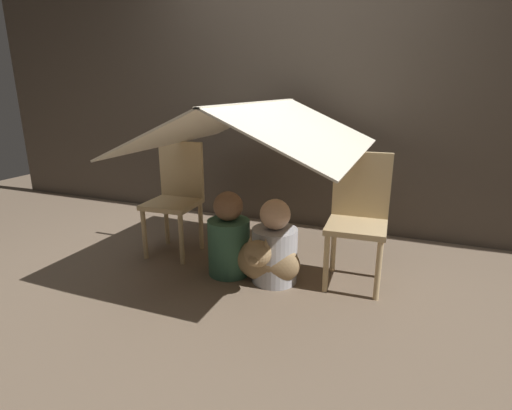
% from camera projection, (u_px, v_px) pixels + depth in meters
% --- Properties ---
extents(ground_plane, '(8.80, 8.80, 0.00)m').
position_uv_depth(ground_plane, '(243.00, 281.00, 2.71)').
color(ground_plane, '#7A6651').
extents(wall_back, '(7.00, 0.05, 2.50)m').
position_uv_depth(wall_back, '(301.00, 89.00, 3.51)').
color(wall_back, '#4C4238').
rests_on(wall_back, ground_plane).
extents(chair_left, '(0.39, 0.39, 0.86)m').
position_uv_depth(chair_left, '(176.00, 194.00, 3.09)').
color(chair_left, '#D1B27F').
rests_on(chair_left, ground_plane).
extents(chair_right, '(0.39, 0.39, 0.86)m').
position_uv_depth(chair_right, '(358.00, 214.00, 2.60)').
color(chair_right, '#D1B27F').
rests_on(chair_right, ground_plane).
extents(sheet_canopy, '(1.39, 1.53, 0.32)m').
position_uv_depth(sheet_canopy, '(256.00, 126.00, 2.63)').
color(sheet_canopy, silver).
extents(person_front, '(0.29, 0.29, 0.59)m').
position_uv_depth(person_front, '(229.00, 239.00, 2.76)').
color(person_front, '#38664C').
rests_on(person_front, ground_plane).
extents(person_second, '(0.30, 0.30, 0.57)m').
position_uv_depth(person_second, '(275.00, 247.00, 2.65)').
color(person_second, '#B2B2B7').
rests_on(person_second, ground_plane).
extents(dog, '(0.45, 0.40, 0.38)m').
position_uv_depth(dog, '(266.00, 260.00, 2.62)').
color(dog, '#9E7F56').
rests_on(dog, ground_plane).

